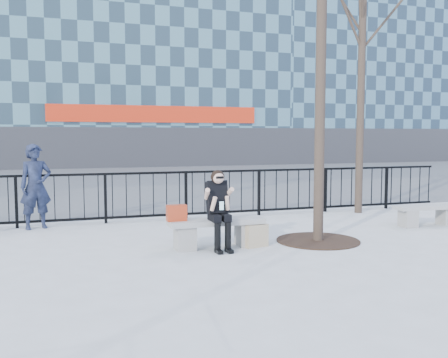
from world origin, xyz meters
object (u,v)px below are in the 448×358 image
object	(u,v)px
bench_second	(428,213)
standing_man	(36,187)
bench_main	(216,230)
seated_woman	(219,210)

from	to	relation	value
bench_second	standing_man	xyz separation A→B (m)	(-7.90, 2.20, 0.60)
bench_main	seated_woman	world-z (taller)	seated_woman
bench_main	seated_woman	distance (m)	0.40
standing_man	seated_woman	bearing A→B (deg)	-61.34
bench_main	seated_woman	size ratio (longest dim) A/B	1.23
bench_main	standing_man	xyz separation A→B (m)	(-3.01, 2.80, 0.57)
bench_second	seated_woman	bearing A→B (deg)	-168.12
bench_second	bench_main	bearing A→B (deg)	-169.95
bench_main	standing_man	distance (m)	4.15
bench_second	standing_man	distance (m)	8.22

